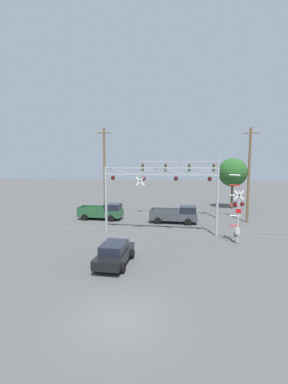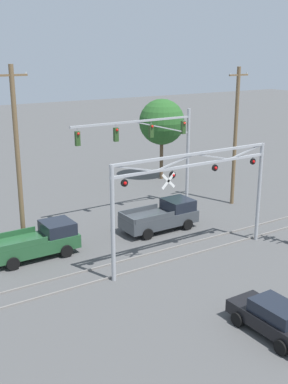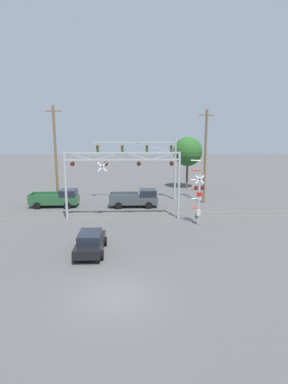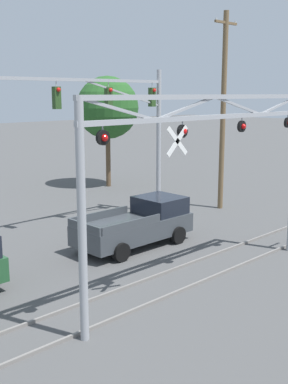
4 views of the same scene
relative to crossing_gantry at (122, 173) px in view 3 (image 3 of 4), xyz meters
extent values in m
plane|color=#4C4C4C|center=(0.01, -13.58, -4.38)|extent=(200.00, 200.00, 0.00)
cube|color=gray|center=(0.01, 0.28, -4.33)|extent=(80.00, 0.08, 0.10)
cube|color=gray|center=(0.01, 1.72, -4.33)|extent=(80.00, 0.08, 0.10)
cylinder|color=#9EA0A5|center=(-5.17, 0.00, -1.26)|extent=(0.22, 0.22, 6.23)
cylinder|color=#9EA0A5|center=(5.20, 0.00, -1.26)|extent=(0.22, 0.22, 6.23)
cube|color=#9EA0A5|center=(0.01, 0.00, 1.17)|extent=(10.60, 0.14, 0.14)
cube|color=#9EA0A5|center=(0.01, 0.00, 1.79)|extent=(10.60, 0.14, 0.14)
cube|color=#9EA0A5|center=(-3.88, 0.00, 1.48)|extent=(2.61, 0.08, 0.69)
cube|color=#9EA0A5|center=(-1.28, 0.00, 1.48)|extent=(2.61, 0.08, 0.69)
cube|color=#9EA0A5|center=(1.31, 0.00, 1.48)|extent=(2.61, 0.08, 0.69)
cube|color=#9EA0A5|center=(3.91, 0.00, 1.48)|extent=(2.61, 0.08, 0.69)
cylinder|color=black|center=(-4.46, 0.00, 0.81)|extent=(0.38, 0.10, 0.38)
sphere|color=red|center=(-4.46, -0.07, 0.81)|extent=(0.18, 0.18, 0.18)
cylinder|color=#9EA0A5|center=(-4.46, 0.00, 1.05)|extent=(0.04, 0.04, 0.10)
cylinder|color=black|center=(-1.48, 0.00, 0.81)|extent=(0.38, 0.10, 0.38)
sphere|color=red|center=(-1.48, -0.07, 0.81)|extent=(0.18, 0.18, 0.18)
cylinder|color=#9EA0A5|center=(-1.48, 0.00, 1.05)|extent=(0.04, 0.04, 0.10)
cylinder|color=black|center=(1.51, 0.00, 0.81)|extent=(0.38, 0.10, 0.38)
sphere|color=red|center=(1.51, -0.07, 0.81)|extent=(0.18, 0.18, 0.18)
cylinder|color=#9EA0A5|center=(1.51, 0.00, 1.05)|extent=(0.04, 0.04, 0.10)
cylinder|color=black|center=(4.49, 0.00, 0.81)|extent=(0.38, 0.10, 0.38)
sphere|color=red|center=(4.49, -0.07, 0.81)|extent=(0.18, 0.18, 0.18)
cylinder|color=#9EA0A5|center=(4.49, 0.00, 1.05)|extent=(0.04, 0.04, 0.10)
cube|color=white|center=(-1.80, -0.10, 0.55)|extent=(0.88, 0.03, 0.88)
cube|color=white|center=(-1.80, -0.10, 0.55)|extent=(0.88, 0.03, 0.88)
cylinder|color=black|center=(-1.80, -0.12, 0.55)|extent=(0.04, 0.04, 0.02)
cylinder|color=#9EA0A5|center=(6.68, -1.88, -2.20)|extent=(0.16, 0.16, 4.36)
cylinder|color=#59595B|center=(6.68, -1.88, -4.33)|extent=(0.35, 0.35, 0.10)
cube|color=white|center=(6.68, -1.99, -0.36)|extent=(0.78, 0.03, 0.78)
cube|color=white|center=(6.68, -1.99, -0.36)|extent=(0.78, 0.03, 0.78)
cylinder|color=black|center=(6.68, -2.01, -0.36)|extent=(0.04, 0.04, 0.02)
cylinder|color=black|center=(6.40, -1.88, -1.11)|extent=(0.32, 0.09, 0.32)
sphere|color=red|center=(6.40, -1.94, -1.11)|extent=(0.16, 0.16, 0.16)
cylinder|color=black|center=(6.96, -1.88, -1.11)|extent=(0.32, 0.09, 0.32)
sphere|color=red|center=(6.96, -1.94, -1.11)|extent=(0.16, 0.16, 0.16)
cube|color=#9EA0A5|center=(6.68, -1.88, -1.11)|extent=(0.64, 0.06, 0.06)
cube|color=red|center=(6.68, -1.98, -1.66)|extent=(0.44, 0.02, 0.32)
cube|color=#B2B2B7|center=(6.68, -1.88, -3.33)|extent=(0.36, 0.28, 0.56)
cylinder|color=red|center=(6.48, -1.88, -2.91)|extent=(0.83, 0.09, 0.13)
cylinder|color=white|center=(6.45, -1.88, -2.08)|extent=(0.83, 0.09, 0.13)
cylinder|color=red|center=(6.41, -1.88, -1.25)|extent=(0.83, 0.09, 0.13)
cylinder|color=white|center=(6.37, -1.88, -0.42)|extent=(0.83, 0.09, 0.13)
cylinder|color=red|center=(6.34, -1.88, 0.41)|extent=(0.83, 0.09, 0.13)
cylinder|color=white|center=(6.30, -1.88, 1.24)|extent=(0.83, 0.09, 0.13)
cube|color=#3F3F42|center=(6.51, -1.88, -3.68)|extent=(0.24, 0.12, 0.36)
cylinder|color=#9EA0A5|center=(6.00, 8.20, -0.65)|extent=(0.24, 0.24, 7.45)
cube|color=#9EA0A5|center=(1.19, 8.20, 2.47)|extent=(9.62, 0.14, 0.14)
cube|color=#9EA0A5|center=(3.60, 8.20, 1.87)|extent=(4.83, 0.08, 1.28)
cylinder|color=#9EA0A5|center=(-3.12, 8.20, 2.32)|extent=(0.04, 0.04, 0.30)
cube|color=#28471E|center=(-3.12, 8.20, 1.70)|extent=(0.30, 0.26, 0.94)
sphere|color=red|center=(-3.12, 8.03, 2.04)|extent=(0.18, 0.18, 0.18)
cylinder|color=#9EA0A5|center=(-0.24, 8.20, 2.32)|extent=(0.04, 0.04, 0.30)
cube|color=#28471E|center=(-0.24, 8.20, 1.70)|extent=(0.30, 0.26, 0.94)
sphere|color=red|center=(-0.24, 8.03, 2.04)|extent=(0.18, 0.18, 0.18)
cylinder|color=#9EA0A5|center=(2.63, 8.20, 2.32)|extent=(0.04, 0.04, 0.30)
cube|color=#28471E|center=(2.63, 8.20, 1.70)|extent=(0.30, 0.26, 0.94)
sphere|color=red|center=(2.63, 8.03, 2.04)|extent=(0.18, 0.18, 0.18)
cylinder|color=#9EA0A5|center=(5.50, 8.20, 2.32)|extent=(0.04, 0.04, 0.30)
cube|color=#28471E|center=(5.50, 8.20, 1.70)|extent=(0.30, 0.26, 0.94)
sphere|color=red|center=(5.50, 8.03, 2.04)|extent=(0.18, 0.18, 0.18)
cube|color=#3D4247|center=(1.03, 4.80, -3.61)|extent=(5.20, 2.05, 0.79)
cube|color=black|center=(2.58, 4.80, -2.85)|extent=(1.78, 1.89, 0.72)
cube|color=#3D4247|center=(0.03, 3.81, -3.05)|extent=(3.01, 0.08, 0.33)
cube|color=#3D4247|center=(0.03, 5.78, -3.05)|extent=(3.01, 0.08, 0.33)
cube|color=#3D4247|center=(-1.52, 4.80, -3.05)|extent=(0.10, 1.97, 0.33)
cylinder|color=black|center=(2.64, 3.76, -4.01)|extent=(0.74, 0.24, 0.74)
cylinder|color=black|center=(2.64, 5.83, -4.01)|extent=(0.74, 0.24, 0.74)
cylinder|color=black|center=(-0.59, 3.76, -4.01)|extent=(0.74, 0.24, 0.74)
cylinder|color=black|center=(-0.59, 5.83, -4.01)|extent=(0.74, 0.24, 0.74)
cube|color=#23512D|center=(-7.61, 5.12, -3.61)|extent=(5.12, 2.05, 0.79)
cube|color=black|center=(-6.08, 5.12, -2.85)|extent=(1.76, 1.89, 0.72)
cube|color=#23512D|center=(-8.59, 4.13, -3.05)|extent=(2.96, 0.08, 0.33)
cube|color=#23512D|center=(-8.59, 6.10, -3.05)|extent=(2.96, 0.08, 0.33)
cube|color=#23512D|center=(-10.12, 5.12, -3.05)|extent=(0.10, 1.97, 0.33)
cylinder|color=black|center=(-6.02, 4.08, -4.01)|extent=(0.74, 0.24, 0.74)
cylinder|color=black|center=(-6.02, 6.15, -4.01)|extent=(0.74, 0.24, 0.74)
cylinder|color=black|center=(-9.20, 4.08, -4.01)|extent=(0.74, 0.24, 0.74)
cylinder|color=black|center=(-9.20, 6.15, -4.01)|extent=(0.74, 0.24, 0.74)
cube|color=black|center=(-1.92, -7.96, -3.77)|extent=(1.68, 4.10, 0.59)
cube|color=black|center=(-1.92, -8.12, -3.20)|extent=(1.43, 2.13, 0.56)
cylinder|color=black|center=(-2.78, -6.73, -4.06)|extent=(0.24, 0.63, 0.63)
cylinder|color=black|center=(-1.07, -6.73, -4.06)|extent=(0.24, 0.63, 0.63)
cylinder|color=black|center=(-2.78, -9.19, -4.06)|extent=(0.24, 0.63, 0.63)
cylinder|color=black|center=(-1.07, -9.19, -4.06)|extent=(0.24, 0.63, 0.63)
cylinder|color=brown|center=(-7.62, 6.76, 1.05)|extent=(0.28, 0.28, 10.86)
cube|color=brown|center=(-7.62, 6.76, 5.89)|extent=(1.80, 0.12, 0.12)
cylinder|color=silver|center=(-8.44, 6.76, 5.99)|extent=(0.08, 0.08, 0.12)
cylinder|color=silver|center=(-6.80, 6.76, 5.99)|extent=(0.08, 0.08, 0.12)
cylinder|color=brown|center=(9.15, 6.45, 0.85)|extent=(0.28, 0.28, 10.45)
cube|color=brown|center=(9.15, 6.45, 5.47)|extent=(1.80, 0.12, 0.12)
cylinder|color=silver|center=(8.33, 6.45, 5.57)|extent=(0.08, 0.08, 0.12)
cylinder|color=silver|center=(9.97, 6.45, 5.57)|extent=(0.08, 0.08, 0.12)
cylinder|color=brown|center=(8.85, 15.73, -2.44)|extent=(0.32, 0.32, 3.88)
sphere|color=#265623|center=(8.85, 15.73, 0.96)|extent=(4.15, 4.15, 4.15)
camera|label=1|loc=(2.81, -23.45, 2.06)|focal=24.00mm
camera|label=2|loc=(-16.30, -20.05, 7.21)|focal=45.00mm
camera|label=3|loc=(0.92, -27.08, 3.51)|focal=28.00mm
camera|label=4|loc=(-12.06, -9.29, 1.89)|focal=45.00mm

